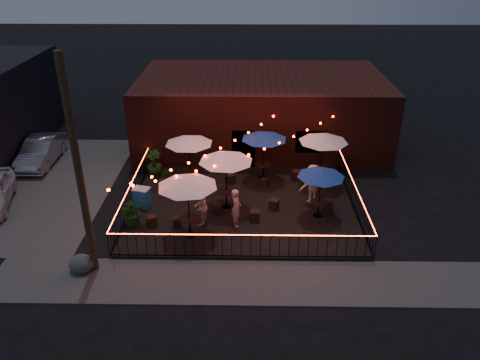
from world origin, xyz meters
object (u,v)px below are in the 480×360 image
(cafe_table_0, at_px, (187,183))
(cafe_table_1, at_px, (189,141))
(cafe_table_4, at_px, (321,174))
(cafe_table_3, at_px, (264,136))
(utility_pole, at_px, (79,173))
(cafe_table_5, at_px, (323,139))
(cafe_table_2, at_px, (226,158))
(cooler, at_px, (142,197))
(boulder, at_px, (81,264))

(cafe_table_0, relative_size, cafe_table_1, 0.95)
(cafe_table_0, bearing_deg, cafe_table_4, 16.50)
(cafe_table_0, height_order, cafe_table_3, cafe_table_0)
(utility_pole, height_order, cafe_table_5, utility_pole)
(cafe_table_1, bearing_deg, cafe_table_4, -26.24)
(cafe_table_2, distance_m, cafe_table_5, 5.11)
(cafe_table_4, bearing_deg, cooler, 175.32)
(cafe_table_1, height_order, cafe_table_5, cafe_table_5)
(cafe_table_0, relative_size, cooler, 3.03)
(utility_pole, distance_m, cafe_table_2, 6.60)
(cafe_table_4, bearing_deg, cafe_table_2, 169.82)
(cafe_table_1, distance_m, cafe_table_2, 2.84)
(cafe_table_3, relative_size, boulder, 3.09)
(cafe_table_1, xyz_separation_m, cafe_table_3, (3.57, 0.72, -0.04))
(cafe_table_0, bearing_deg, cafe_table_2, 59.28)
(utility_pole, distance_m, cooler, 5.57)
(cafe_table_3, bearing_deg, cafe_table_1, -168.65)
(cafe_table_0, relative_size, cafe_table_2, 0.97)
(utility_pole, distance_m, cafe_table_4, 9.62)
(cafe_table_1, height_order, boulder, cafe_table_1)
(cafe_table_4, relative_size, cooler, 2.36)
(cafe_table_4, bearing_deg, boulder, -157.17)
(utility_pole, distance_m, cafe_table_3, 9.85)
(utility_pole, xyz_separation_m, cafe_table_1, (2.83, 6.60, -1.54))
(cafe_table_2, bearing_deg, cafe_table_3, 58.94)
(cafe_table_3, distance_m, boulder, 10.33)
(utility_pole, height_order, boulder, utility_pole)
(boulder, bearing_deg, cafe_table_2, 41.79)
(cafe_table_0, distance_m, cafe_table_4, 5.65)
(cooler, relative_size, boulder, 1.05)
(utility_pole, xyz_separation_m, cafe_table_2, (4.67, 4.43, -1.45))
(cafe_table_2, bearing_deg, utility_pole, -136.51)
(utility_pole, relative_size, cafe_table_5, 2.73)
(cafe_table_1, bearing_deg, cafe_table_0, -84.19)
(cafe_table_4, distance_m, cafe_table_5, 3.14)
(utility_pole, distance_m, boulder, 3.68)
(cafe_table_2, xyz_separation_m, cafe_table_3, (1.74, 2.88, -0.13))
(cafe_table_0, height_order, cafe_table_4, cafe_table_0)
(utility_pole, height_order, cafe_table_1, utility_pole)
(utility_pole, bearing_deg, cafe_table_3, 48.78)
(cafe_table_0, xyz_separation_m, cafe_table_2, (1.38, 2.32, 0.00))
(cafe_table_3, height_order, boulder, cafe_table_3)
(cafe_table_5, bearing_deg, cafe_table_2, -152.45)
(cafe_table_0, xyz_separation_m, boulder, (-3.73, -2.24, -2.20))
(cafe_table_4, relative_size, cafe_table_5, 0.76)
(utility_pole, xyz_separation_m, cafe_table_3, (6.41, 7.31, -1.58))
(cafe_table_4, bearing_deg, utility_pole, -156.90)
(cafe_table_1, height_order, cafe_table_3, cafe_table_1)
(cafe_table_3, bearing_deg, cafe_table_2, -121.06)
(cafe_table_3, relative_size, cooler, 2.95)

